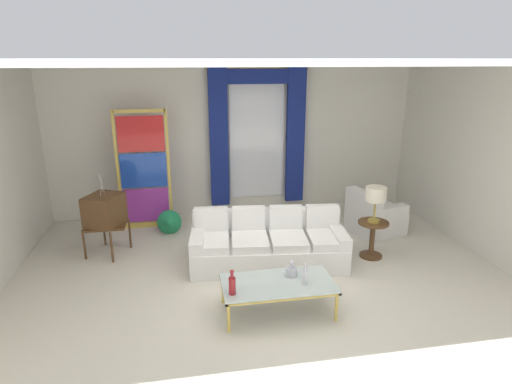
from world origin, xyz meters
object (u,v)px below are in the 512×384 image
Objects in this scene: bottle_blue_decanter at (305,276)px; bottle_amber_squat at (291,271)px; armchair_white at (373,217)px; stained_glass_divider at (144,173)px; bottle_crystal_tall at (232,284)px; coffee_table at (278,285)px; table_lamp_brass at (376,196)px; round_side_table at (372,236)px; couch_white_long at (268,244)px; peacock_figurine at (169,223)px; vintage_tv at (104,211)px.

bottle_blue_decanter reaches higher than bottle_amber_squat.
armchair_white is 4.26m from stained_glass_divider.
bottle_crystal_tall is at bearing -175.32° from bottle_blue_decanter.
bottle_crystal_tall is at bearing -70.37° from stained_glass_divider.
table_lamp_brass is (1.82, 1.27, 0.65)m from coffee_table.
coffee_table is 0.63× the size of stained_glass_divider.
stained_glass_divider is (-1.20, 3.36, 0.52)m from bottle_crystal_tall.
bottle_amber_squat is 0.37× the size of round_side_table.
bottle_crystal_tall reaches higher than round_side_table.
stained_glass_divider is at bearing 123.02° from bottle_amber_squat.
bottle_crystal_tall is 0.14× the size of stained_glass_divider.
bottle_blue_decanter is 0.47× the size of round_side_table.
peacock_figurine is (-1.53, 1.36, -0.09)m from couch_white_long.
bottle_blue_decanter is 3.06m from armchair_white.
table_lamp_brass reaches higher than round_side_table.
round_side_table is at bearing -3.13° from couch_white_long.
round_side_table is (-0.46, -0.96, 0.07)m from armchair_white.
armchair_white is (2.09, 2.09, -0.19)m from bottle_amber_squat.
table_lamp_brass reaches higher than bottle_amber_squat.
round_side_table is at bearing 41.97° from bottle_blue_decanter.
coffee_table is 3.72m from stained_glass_divider.
bottle_amber_squat is (0.79, 0.30, -0.05)m from bottle_crystal_tall.
bottle_blue_decanter is at bearing 4.68° from bottle_crystal_tall.
stained_glass_divider reaches higher than bottle_blue_decanter.
round_side_table is at bearing 0.00° from table_lamp_brass.
coffee_table is at bearing -63.22° from peacock_figurine.
couch_white_long is at bearing 176.87° from table_lamp_brass.
couch_white_long is 2.65m from vintage_tv.
bottle_blue_decanter is at bearing -83.75° from couch_white_long.
couch_white_long reaches higher than round_side_table.
armchair_white is at bearing -7.75° from peacock_figurine.
stained_glass_divider is at bearing 136.60° from couch_white_long.
armchair_white is 1.68× the size of round_side_table.
coffee_table is (-0.15, -1.36, 0.07)m from couch_white_long.
peacock_figurine is at bearing 121.33° from bottle_amber_squat.
vintage_tv reaches higher than couch_white_long.
bottle_crystal_tall is at bearing -149.26° from round_side_table.
stained_glass_divider is at bearing 119.22° from coffee_table.
armchair_white reaches higher than bottle_amber_squat.
round_side_table is (3.61, -1.92, -0.70)m from stained_glass_divider.
stained_glass_divider is at bearing 166.65° from armchair_white.
stained_glass_divider is at bearing 122.56° from bottle_blue_decanter.
peacock_figurine is at bearing 120.91° from bottle_blue_decanter.
stained_glass_divider is 3.67× the size of peacock_figurine.
table_lamp_brass reaches higher than couch_white_long.
bottle_blue_decanter is at bearing -57.44° from stained_glass_divider.
couch_white_long is 4.03× the size of peacock_figurine.
peacock_figurine is at bearing 155.53° from round_side_table.
vintage_tv reaches higher than round_side_table.
vintage_tv is at bearing -148.36° from peacock_figurine.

